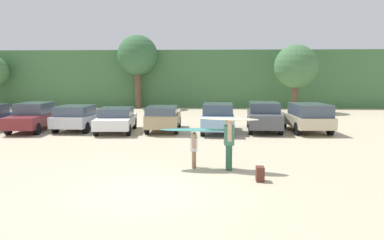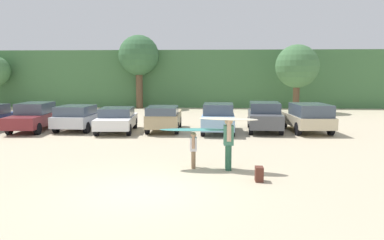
{
  "view_description": "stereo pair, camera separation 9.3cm",
  "coord_description": "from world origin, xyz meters",
  "px_view_note": "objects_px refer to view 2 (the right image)",
  "views": [
    {
      "loc": [
        1.92,
        -10.29,
        3.29
      ],
      "look_at": [
        1.04,
        6.14,
        1.25
      ],
      "focal_mm": 35.9,
      "sensor_mm": 36.0,
      "label": 1
    },
    {
      "loc": [
        2.01,
        -10.29,
        3.29
      ],
      "look_at": [
        1.04,
        6.14,
        1.25
      ],
      "focal_mm": 35.9,
      "sensor_mm": 36.0,
      "label": 2
    }
  ],
  "objects_px": {
    "parked_car_silver": "(79,117)",
    "surfboard_teal": "(194,130)",
    "person_child": "(193,148)",
    "parked_car_tan": "(164,117)",
    "person_adult": "(228,140)",
    "surfboard_cream": "(228,119)",
    "parked_car_dark_gray": "(265,116)",
    "parked_car_champagne": "(308,117)",
    "parked_car_white": "(117,119)",
    "parked_car_sky_blue": "(218,118)",
    "backpack_dropped": "(259,174)",
    "parked_car_maroon": "(35,116)"
  },
  "relations": [
    {
      "from": "parked_car_silver",
      "to": "surfboard_teal",
      "type": "relative_size",
      "value": 1.75
    },
    {
      "from": "person_child",
      "to": "parked_car_tan",
      "type": "bearing_deg",
      "value": -76.8
    },
    {
      "from": "person_adult",
      "to": "surfboard_cream",
      "type": "bearing_deg",
      "value": 71.98
    },
    {
      "from": "parked_car_tan",
      "to": "parked_car_dark_gray",
      "type": "bearing_deg",
      "value": -88.49
    },
    {
      "from": "parked_car_champagne",
      "to": "surfboard_teal",
      "type": "height_order",
      "value": "parked_car_champagne"
    },
    {
      "from": "parked_car_dark_gray",
      "to": "parked_car_white",
      "type": "bearing_deg",
      "value": 98.99
    },
    {
      "from": "parked_car_tan",
      "to": "person_child",
      "type": "xyz_separation_m",
      "value": [
        2.13,
        -8.33,
        -0.07
      ]
    },
    {
      "from": "parked_car_sky_blue",
      "to": "parked_car_silver",
      "type": "bearing_deg",
      "value": 87.78
    },
    {
      "from": "backpack_dropped",
      "to": "parked_car_dark_gray",
      "type": "bearing_deg",
      "value": 81.92
    },
    {
      "from": "parked_car_sky_blue",
      "to": "person_adult",
      "type": "relative_size",
      "value": 2.25
    },
    {
      "from": "parked_car_dark_gray",
      "to": "surfboard_cream",
      "type": "distance_m",
      "value": 9.25
    },
    {
      "from": "parked_car_white",
      "to": "parked_car_champagne",
      "type": "distance_m",
      "value": 10.61
    },
    {
      "from": "parked_car_tan",
      "to": "person_adult",
      "type": "xyz_separation_m",
      "value": [
        3.33,
        -8.46,
        0.22
      ]
    },
    {
      "from": "backpack_dropped",
      "to": "parked_car_maroon",
      "type": "bearing_deg",
      "value": 140.05
    },
    {
      "from": "parked_car_white",
      "to": "parked_car_champagne",
      "type": "xyz_separation_m",
      "value": [
        10.6,
        0.54,
        0.14
      ]
    },
    {
      "from": "parked_car_sky_blue",
      "to": "surfboard_cream",
      "type": "relative_size",
      "value": 1.94
    },
    {
      "from": "surfboard_cream",
      "to": "backpack_dropped",
      "type": "xyz_separation_m",
      "value": [
        0.91,
        -1.32,
        -1.52
      ]
    },
    {
      "from": "parked_car_maroon",
      "to": "backpack_dropped",
      "type": "height_order",
      "value": "parked_car_maroon"
    },
    {
      "from": "parked_car_silver",
      "to": "parked_car_champagne",
      "type": "xyz_separation_m",
      "value": [
        12.93,
        -0.03,
        0.1
      ]
    },
    {
      "from": "parked_car_tan",
      "to": "parked_car_dark_gray",
      "type": "relative_size",
      "value": 0.98
    },
    {
      "from": "parked_car_maroon",
      "to": "parked_car_sky_blue",
      "type": "distance_m",
      "value": 10.46
    },
    {
      "from": "parked_car_maroon",
      "to": "person_adult",
      "type": "height_order",
      "value": "person_adult"
    },
    {
      "from": "parked_car_silver",
      "to": "parked_car_dark_gray",
      "type": "xyz_separation_m",
      "value": [
        10.59,
        0.22,
        0.09
      ]
    },
    {
      "from": "person_adult",
      "to": "parked_car_maroon",
      "type": "bearing_deg",
      "value": -39.0
    },
    {
      "from": "person_adult",
      "to": "surfboard_teal",
      "type": "height_order",
      "value": "person_adult"
    },
    {
      "from": "parked_car_maroon",
      "to": "parked_car_tan",
      "type": "xyz_separation_m",
      "value": [
        7.41,
        0.12,
        -0.01
      ]
    },
    {
      "from": "parked_car_tan",
      "to": "surfboard_cream",
      "type": "relative_size",
      "value": 2.0
    },
    {
      "from": "parked_car_white",
      "to": "parked_car_sky_blue",
      "type": "relative_size",
      "value": 1.02
    },
    {
      "from": "parked_car_maroon",
      "to": "parked_car_white",
      "type": "bearing_deg",
      "value": -96.93
    },
    {
      "from": "parked_car_tan",
      "to": "backpack_dropped",
      "type": "xyz_separation_m",
      "value": [
        4.22,
        -9.86,
        -0.56
      ]
    },
    {
      "from": "person_adult",
      "to": "backpack_dropped",
      "type": "bearing_deg",
      "value": 121.23
    },
    {
      "from": "parked_car_dark_gray",
      "to": "parked_car_champagne",
      "type": "distance_m",
      "value": 2.36
    },
    {
      "from": "parked_car_champagne",
      "to": "person_adult",
      "type": "xyz_separation_m",
      "value": [
        -4.68,
        -8.57,
        0.16
      ]
    },
    {
      "from": "parked_car_white",
      "to": "surfboard_cream",
      "type": "distance_m",
      "value": 10.08
    },
    {
      "from": "parked_car_dark_gray",
      "to": "backpack_dropped",
      "type": "bearing_deg",
      "value": 175.45
    },
    {
      "from": "parked_car_white",
      "to": "person_adult",
      "type": "height_order",
      "value": "person_adult"
    },
    {
      "from": "parked_car_tan",
      "to": "parked_car_champagne",
      "type": "distance_m",
      "value": 8.01
    },
    {
      "from": "person_adult",
      "to": "surfboard_teal",
      "type": "relative_size",
      "value": 0.74
    },
    {
      "from": "person_child",
      "to": "parked_car_dark_gray",
      "type": "bearing_deg",
      "value": -113.34
    },
    {
      "from": "parked_car_silver",
      "to": "surfboard_cream",
      "type": "xyz_separation_m",
      "value": [
        8.22,
        -8.68,
        0.99
      ]
    },
    {
      "from": "parked_car_dark_gray",
      "to": "surfboard_teal",
      "type": "height_order",
      "value": "parked_car_dark_gray"
    },
    {
      "from": "parked_car_dark_gray",
      "to": "backpack_dropped",
      "type": "height_order",
      "value": "parked_car_dark_gray"
    },
    {
      "from": "parked_car_maroon",
      "to": "surfboard_cream",
      "type": "height_order",
      "value": "surfboard_cream"
    },
    {
      "from": "parked_car_silver",
      "to": "person_adult",
      "type": "height_order",
      "value": "person_adult"
    },
    {
      "from": "parked_car_white",
      "to": "person_child",
      "type": "height_order",
      "value": "parked_car_white"
    },
    {
      "from": "parked_car_dark_gray",
      "to": "person_adult",
      "type": "bearing_deg",
      "value": 168.66
    },
    {
      "from": "person_adult",
      "to": "parked_car_tan",
      "type": "bearing_deg",
      "value": -69.68
    },
    {
      "from": "person_child",
      "to": "surfboard_cream",
      "type": "relative_size",
      "value": 0.61
    },
    {
      "from": "parked_car_maroon",
      "to": "parked_car_dark_gray",
      "type": "xyz_separation_m",
      "value": [
        13.08,
        0.48,
        0.05
      ]
    },
    {
      "from": "parked_car_dark_gray",
      "to": "person_child",
      "type": "xyz_separation_m",
      "value": [
        -3.54,
        -8.68,
        -0.13
      ]
    }
  ]
}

